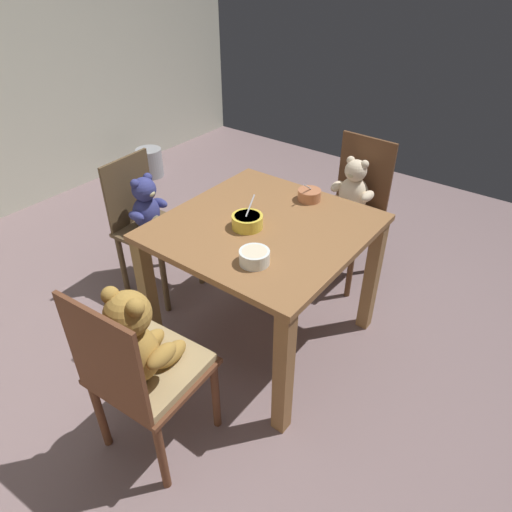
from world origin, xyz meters
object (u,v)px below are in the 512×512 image
object	(u,v)px
teddy_chair_near_left	(139,354)
teddy_chair_near_right	(351,202)
porridge_bowl_terracotta_near_right	(309,195)
dining_table	(264,247)
metal_pail	(150,163)
teddy_chair_far_center	(148,215)
porridge_bowl_white_near_left	(254,257)
porridge_bowl_yellow_center	(247,221)

from	to	relation	value
teddy_chair_near_left	teddy_chair_near_right	bearing A→B (deg)	-5.36
porridge_bowl_terracotta_near_right	dining_table	bearing A→B (deg)	173.73
porridge_bowl_terracotta_near_right	metal_pail	world-z (taller)	porridge_bowl_terracotta_near_right
dining_table	metal_pail	bearing A→B (deg)	62.95
teddy_chair_far_center	porridge_bowl_white_near_left	bearing A→B (deg)	-18.00
teddy_chair_far_center	porridge_bowl_terracotta_near_right	size ratio (longest dim) A/B	6.45
porridge_bowl_terracotta_near_right	metal_pail	xyz separation A→B (m)	(0.75, 2.19, -0.64)
teddy_chair_near_left	teddy_chair_near_right	size ratio (longest dim) A/B	0.99
porridge_bowl_white_near_left	porridge_bowl_yellow_center	world-z (taller)	porridge_bowl_yellow_center
teddy_chair_far_center	porridge_bowl_yellow_center	size ratio (longest dim) A/B	5.32
porridge_bowl_white_near_left	porridge_bowl_yellow_center	size ratio (longest dim) A/B	0.83
porridge_bowl_white_near_left	porridge_bowl_terracotta_near_right	bearing A→B (deg)	10.49
teddy_chair_near_left	teddy_chair_near_right	distance (m)	1.68
teddy_chair_near_left	porridge_bowl_yellow_center	world-z (taller)	teddy_chair_near_left
dining_table	teddy_chair_far_center	bearing A→B (deg)	91.88
porridge_bowl_terracotta_near_right	porridge_bowl_yellow_center	world-z (taller)	porridge_bowl_yellow_center
teddy_chair_far_center	dining_table	bearing A→B (deg)	-1.76
teddy_chair_near_left	porridge_bowl_terracotta_near_right	size ratio (longest dim) A/B	6.78
porridge_bowl_terracotta_near_right	porridge_bowl_yellow_center	xyz separation A→B (m)	(-0.42, 0.09, 0.00)
dining_table	porridge_bowl_terracotta_near_right	xyz separation A→B (m)	(0.35, -0.04, 0.16)
dining_table	porridge_bowl_terracotta_near_right	distance (m)	0.39
dining_table	teddy_chair_near_right	bearing A→B (deg)	-4.10
porridge_bowl_yellow_center	teddy_chair_near_left	bearing A→B (deg)	-174.88
teddy_chair_far_center	porridge_bowl_yellow_center	xyz separation A→B (m)	(-0.04, -0.79, 0.26)
porridge_bowl_terracotta_near_right	teddy_chair_far_center	bearing A→B (deg)	113.25
metal_pail	dining_table	bearing A→B (deg)	-117.05
porridge_bowl_yellow_center	metal_pail	distance (m)	2.49
porridge_bowl_white_near_left	metal_pail	bearing A→B (deg)	59.07
teddy_chair_near_left	porridge_bowl_yellow_center	distance (m)	0.80
metal_pail	porridge_bowl_white_near_left	bearing A→B (deg)	-120.93
teddy_chair_near_right	porridge_bowl_white_near_left	bearing A→B (deg)	7.48
teddy_chair_near_right	porridge_bowl_yellow_center	size ratio (longest dim) A/B	5.67
dining_table	porridge_bowl_white_near_left	bearing A→B (deg)	-151.18
dining_table	porridge_bowl_terracotta_near_right	bearing A→B (deg)	-6.27
teddy_chair_near_right	metal_pail	world-z (taller)	teddy_chair_near_right
teddy_chair_far_center	teddy_chair_near_right	size ratio (longest dim) A/B	0.94
teddy_chair_near_right	porridge_bowl_terracotta_near_right	world-z (taller)	teddy_chair_near_right
dining_table	teddy_chair_far_center	world-z (taller)	teddy_chair_far_center
teddy_chair_near_left	teddy_chair_far_center	bearing A→B (deg)	42.72
porridge_bowl_yellow_center	teddy_chair_far_center	bearing A→B (deg)	87.06
teddy_chair_far_center	porridge_bowl_terracotta_near_right	world-z (taller)	porridge_bowl_terracotta_near_right
porridge_bowl_terracotta_near_right	porridge_bowl_white_near_left	bearing A→B (deg)	-169.51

